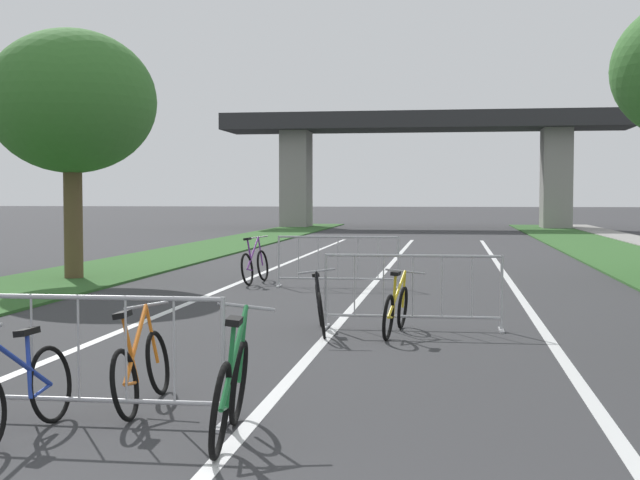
{
  "coord_description": "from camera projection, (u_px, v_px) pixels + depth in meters",
  "views": [
    {
      "loc": [
        1.61,
        -3.28,
        1.86
      ],
      "look_at": [
        -0.37,
        10.08,
        1.19
      ],
      "focal_mm": 49.61,
      "sensor_mm": 36.0,
      "label": 1
    }
  ],
  "objects": [
    {
      "name": "crowd_barrier_third",
      "position": [
        338.0,
        262.0,
        17.94
      ],
      "size": [
        2.51,
        0.51,
        1.05
      ],
      "rotation": [
        0.0,
        0.0,
        0.03
      ],
      "color": "#ADADB2",
      "rests_on": "ground"
    },
    {
      "name": "grass_verge_left",
      "position": [
        186.0,
        253.0,
        28.39
      ],
      "size": [
        3.14,
        58.96,
        0.05
      ],
      "primitive_type": "cube",
      "color": "#2D5B26",
      "rests_on": "ground"
    },
    {
      "name": "lane_stripe_center",
      "position": [
        380.0,
        276.0,
        20.42
      ],
      "size": [
        0.14,
        34.11,
        0.01
      ],
      "primitive_type": "cube",
      "color": "silver",
      "rests_on": "ground"
    },
    {
      "name": "bicycle_black_5",
      "position": [
        320.0,
        306.0,
        12.05
      ],
      "size": [
        0.49,
        1.68,
        0.92
      ],
      "rotation": [
        0.0,
        0.0,
        3.33
      ],
      "color": "black",
      "rests_on": "ground"
    },
    {
      "name": "overpass_bridge",
      "position": [
        424.0,
        140.0,
        51.45
      ],
      "size": [
        23.42,
        4.35,
        6.66
      ],
      "color": "#2D2D30",
      "rests_on": "ground"
    },
    {
      "name": "crowd_barrier_nearest",
      "position": [
        79.0,
        358.0,
        7.27
      ],
      "size": [
        2.5,
        0.47,
        1.05
      ],
      "rotation": [
        0.0,
        0.0,
        0.01
      ],
      "color": "#ADADB2",
      "rests_on": "ground"
    },
    {
      "name": "bicycle_purple_3",
      "position": [
        255.0,
        265.0,
        18.8
      ],
      "size": [
        0.43,
        1.74,
        1.0
      ],
      "rotation": [
        0.0,
        0.0,
        -0.1
      ],
      "color": "black",
      "rests_on": "ground"
    },
    {
      "name": "lane_stripe_right_lane",
      "position": [
        507.0,
        278.0,
        19.99
      ],
      "size": [
        0.14,
        34.11,
        0.01
      ],
      "primitive_type": "cube",
      "color": "silver",
      "rests_on": "ground"
    },
    {
      "name": "bicycle_green_1",
      "position": [
        231.0,
        391.0,
        6.69
      ],
      "size": [
        0.47,
        1.65,
        1.01
      ],
      "rotation": [
        0.0,
        0.0,
        0.1
      ],
      "color": "black",
      "rests_on": "ground"
    },
    {
      "name": "tree_left_oak_near",
      "position": [
        72.0,
        102.0,
        19.39
      ],
      "size": [
        3.71,
        3.71,
        5.52
      ],
      "color": "brown",
      "rests_on": "ground"
    },
    {
      "name": "bicycle_blue_2",
      "position": [
        17.0,
        392.0,
        6.76
      ],
      "size": [
        0.48,
        1.61,
        0.96
      ],
      "rotation": [
        0.0,
        0.0,
        3.06
      ],
      "color": "black",
      "rests_on": "ground"
    },
    {
      "name": "bicycle_yellow_6",
      "position": [
        396.0,
        309.0,
        11.83
      ],
      "size": [
        0.56,
        1.68,
        0.88
      ],
      "rotation": [
        0.0,
        0.0,
        -0.12
      ],
      "color": "black",
      "rests_on": "ground"
    },
    {
      "name": "lane_stripe_left_lane",
      "position": [
        258.0,
        275.0,
        20.84
      ],
      "size": [
        0.14,
        34.11,
        0.01
      ],
      "primitive_type": "cube",
      "color": "silver",
      "rests_on": "ground"
    },
    {
      "name": "bicycle_orange_0",
      "position": [
        141.0,
        368.0,
        7.76
      ],
      "size": [
        0.44,
        1.59,
        0.89
      ],
      "rotation": [
        0.0,
        0.0,
        0.05
      ],
      "color": "black",
      "rests_on": "ground"
    },
    {
      "name": "crowd_barrier_second",
      "position": [
        413.0,
        292.0,
        12.29
      ],
      "size": [
        2.5,
        0.47,
        1.05
      ],
      "rotation": [
        0.0,
        0.0,
        0.01
      ],
      "color": "#ADADB2",
      "rests_on": "ground"
    },
    {
      "name": "grass_verge_right",
      "position": [
        626.0,
        257.0,
        26.4
      ],
      "size": [
        3.14,
        58.96,
        0.05
      ],
      "primitive_type": "cube",
      "color": "#2D5B26",
      "rests_on": "ground"
    }
  ]
}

